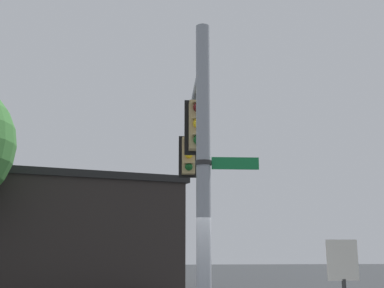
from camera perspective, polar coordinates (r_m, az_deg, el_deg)
signal_pole at (r=8.33m, az=1.41°, el=-5.10°), size 0.26×0.26×6.13m
mast_arm at (r=11.32m, az=0.20°, el=4.63°), size 0.23×5.16×0.18m
traffic_light_nearest_pole at (r=9.91m, az=0.69°, el=2.34°), size 0.54×0.49×1.31m
traffic_light_mid_inner at (r=13.30m, az=-0.44°, el=-1.40°), size 0.54×0.49×1.31m
street_name_sign at (r=8.42m, az=3.17°, el=-2.36°), size 1.16×0.30×0.22m
storefront_building at (r=21.33m, az=-14.21°, el=-10.60°), size 9.98×8.31×4.92m
historical_marker at (r=9.57m, az=18.04°, el=-15.40°), size 0.60×0.08×2.13m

